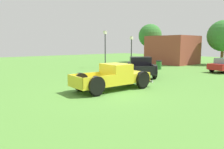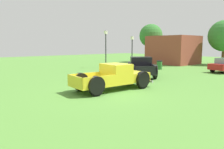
{
  "view_description": "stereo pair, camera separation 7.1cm",
  "coord_description": "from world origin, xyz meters",
  "views": [
    {
      "loc": [
        9.34,
        -7.54,
        2.62
      ],
      "look_at": [
        -0.18,
        0.64,
        0.9
      ],
      "focal_mm": 35.13,
      "sensor_mm": 36.0,
      "label": 1
    },
    {
      "loc": [
        9.39,
        -7.49,
        2.62
      ],
      "look_at": [
        -0.18,
        0.64,
        0.9
      ],
      "focal_mm": 35.13,
      "sensor_mm": 36.0,
      "label": 2
    }
  ],
  "objects": [
    {
      "name": "trash_can",
      "position": [
        -5.0,
        11.35,
        0.48
      ],
      "size": [
        0.59,
        0.59,
        0.95
      ],
      "color": "#2D6B2D",
      "rests_on": "ground_plane"
    },
    {
      "name": "oak_tree_east",
      "position": [
        -2.92,
        21.8,
        3.73
      ],
      "size": [
        3.99,
        3.99,
        5.73
      ],
      "color": "brown",
      "rests_on": "ground_plane"
    },
    {
      "name": "ground_plane",
      "position": [
        0.0,
        0.0,
        0.0
      ],
      "size": [
        80.0,
        80.0,
        0.0
      ],
      "primitive_type": "plane",
      "color": "#548C38"
    },
    {
      "name": "lamp_post_near",
      "position": [
        -9.32,
        11.58,
        1.92
      ],
      "size": [
        0.36,
        0.36,
        3.66
      ],
      "color": "#2D2D33",
      "rests_on": "ground_plane"
    },
    {
      "name": "oak_tree_west",
      "position": [
        -12.04,
        18.31,
        3.91
      ],
      "size": [
        3.42,
        3.42,
        5.65
      ],
      "color": "brown",
      "rests_on": "ground_plane"
    },
    {
      "name": "brick_pavilion",
      "position": [
        -8.29,
        18.56,
        1.89
      ],
      "size": [
        5.75,
        5.15,
        3.78
      ],
      "color": "brown",
      "rests_on": "ground_plane"
    },
    {
      "name": "pickup_truck_behind_left",
      "position": [
        -3.3,
        6.51,
        0.75
      ],
      "size": [
        5.07,
        4.77,
        1.58
      ],
      "color": "black",
      "rests_on": "ground_plane"
    },
    {
      "name": "lamp_post_far",
      "position": [
        -9.99,
        8.05,
        2.21
      ],
      "size": [
        0.36,
        0.36,
        4.22
      ],
      "color": "#2D2D33",
      "rests_on": "ground_plane"
    },
    {
      "name": "pickup_truck_foreground",
      "position": [
        -0.16,
        0.99,
        0.72
      ],
      "size": [
        2.18,
        5.03,
        1.51
      ],
      "color": "yellow",
      "rests_on": "ground_plane"
    }
  ]
}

